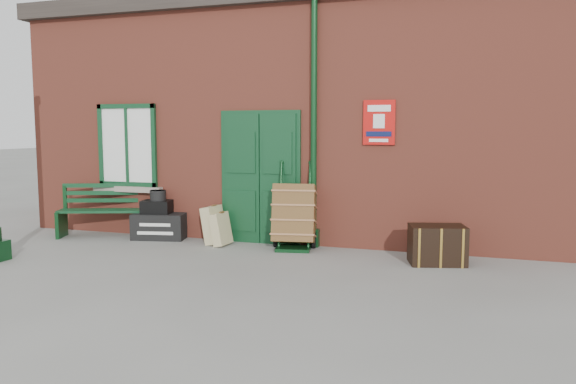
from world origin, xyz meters
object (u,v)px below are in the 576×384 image
at_px(porter_trolley, 294,216).
at_px(dark_trunk, 437,245).
at_px(bench, 105,209).
at_px(houdini_trunk, 160,226).

distance_m(porter_trolley, dark_trunk, 2.33).
bearing_deg(bench, dark_trunk, -23.48).
height_order(porter_trolley, dark_trunk, porter_trolley).
bearing_deg(dark_trunk, bench, 161.62).
distance_m(houdini_trunk, porter_trolley, 2.54).
relative_size(bench, dark_trunk, 2.14).
bearing_deg(bench, porter_trolley, -19.49).
xyz_separation_m(bench, houdini_trunk, (1.08, 0.07, -0.27)).
height_order(houdini_trunk, porter_trolley, porter_trolley).
bearing_deg(houdini_trunk, dark_trunk, -17.14).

